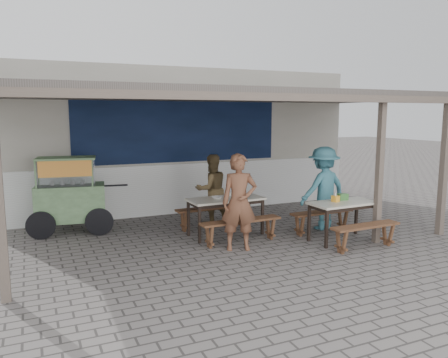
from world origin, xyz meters
TOP-DOWN VIEW (x-y plane):
  - ground at (0.00, 0.00)m, footprint 60.00×60.00m
  - back_wall at (-0.00, 3.58)m, footprint 9.00×1.28m
  - warung_roof at (0.02, 0.90)m, footprint 9.00×4.21m
  - table_left at (-0.04, 0.69)m, footprint 1.51×0.74m
  - bench_left_street at (-0.01, 0.06)m, footprint 1.60×0.35m
  - bench_left_wall at (-0.07, 1.32)m, footprint 1.60×0.35m
  - table_right at (1.83, -0.56)m, footprint 1.30×0.67m
  - bench_right_street at (1.84, -1.17)m, footprint 1.39×0.32m
  - bench_right_wall at (1.81, 0.05)m, footprint 1.39×0.32m
  - vendor_cart at (-2.84, 2.13)m, footprint 1.98×0.95m
  - patron_street_side at (-0.20, -0.26)m, footprint 0.72×0.58m
  - patron_wall_side at (0.07, 1.68)m, footprint 0.76×0.60m
  - patron_right_table at (2.03, 0.33)m, footprint 1.18×0.76m
  - tissue_box at (1.71, -0.48)m, footprint 0.13×0.13m
  - donation_box at (1.95, -0.39)m, footprint 0.20×0.14m
  - condiment_jar at (0.16, 0.86)m, footprint 0.07×0.07m
  - condiment_bowl at (-0.22, 0.70)m, footprint 0.24×0.24m

SIDE VIEW (x-z plane):
  - ground at x=0.00m, z-range 0.00..0.00m
  - bench_right_street at x=1.84m, z-range 0.11..0.56m
  - bench_right_wall at x=1.81m, z-range 0.11..0.56m
  - bench_left_street at x=-0.01m, z-range 0.12..0.57m
  - bench_left_wall at x=-0.07m, z-range 0.12..0.57m
  - table_right at x=1.83m, z-range 0.29..1.04m
  - table_left at x=-0.04m, z-range 0.30..1.05m
  - patron_wall_side at x=0.07m, z-range 0.00..1.53m
  - condiment_bowl at x=-0.22m, z-range 0.75..0.80m
  - condiment_jar at x=0.16m, z-range 0.75..0.83m
  - tissue_box at x=1.71m, z-range 0.75..0.87m
  - donation_box at x=1.95m, z-range 0.75..0.87m
  - vendor_cart at x=-2.84m, z-range 0.07..1.61m
  - patron_street_side at x=-0.20m, z-range 0.00..1.71m
  - patron_right_table at x=2.03m, z-range 0.00..1.73m
  - back_wall at x=0.00m, z-range -0.03..3.47m
  - warung_roof at x=0.02m, z-range 1.31..4.12m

